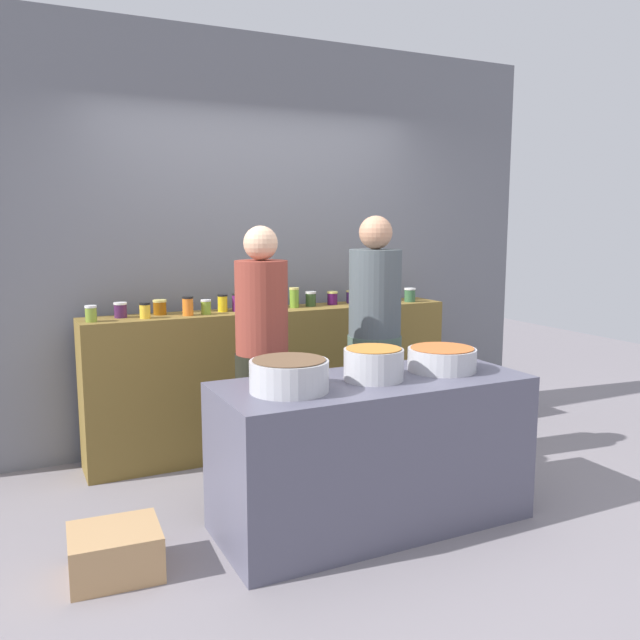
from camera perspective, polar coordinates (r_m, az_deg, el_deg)
The scene contains 25 objects.
ground at distance 4.10m, azimuth 2.23°, elevation -15.36°, with size 12.00×12.00×0.00m, color gray.
storefront_wall at distance 5.07m, azimuth -5.51°, elevation 6.70°, with size 4.80×0.12×3.00m, color slate.
display_shelf at distance 4.88m, azimuth -3.89°, elevation -5.05°, with size 2.70×0.36×1.03m, color brown.
prep_table at distance 3.70m, azimuth 4.51°, elevation -11.26°, with size 1.70×0.70×0.81m, color #535265.
preserve_jar_0 at distance 4.40m, azimuth -19.10°, elevation 0.52°, with size 0.07×0.07×0.10m.
preserve_jar_1 at distance 4.54m, azimuth -16.79°, elevation 0.83°, with size 0.09×0.09×0.10m.
preserve_jar_2 at distance 4.46m, azimuth -14.82°, elevation 0.80°, with size 0.07×0.07×0.10m.
preserve_jar_3 at distance 4.61m, azimuth -13.61°, elevation 1.08°, with size 0.09×0.09×0.10m.
preserve_jar_4 at distance 4.53m, azimuth -11.30°, elevation 1.19°, with size 0.08×0.08×0.13m.
preserve_jar_5 at distance 4.57m, azimuth -9.78°, elevation 1.12°, with size 0.07×0.07×0.10m.
preserve_jar_6 at distance 4.68m, azimuth -8.38°, elevation 1.46°, with size 0.07×0.07×0.12m.
preserve_jar_7 at distance 4.69m, azimuth -7.15°, elevation 1.51°, with size 0.07×0.07×0.12m.
preserve_jar_8 at distance 4.74m, azimuth -5.18°, elevation 1.69°, with size 0.08×0.08×0.13m.
preserve_jar_9 at distance 4.85m, azimuth -2.24°, elevation 1.95°, with size 0.07×0.07×0.15m.
preserve_jar_10 at distance 4.93m, azimuth -0.81°, elevation 1.84°, with size 0.08×0.08×0.11m.
preserve_jar_11 at distance 5.02m, azimuth 1.07°, elevation 1.91°, with size 0.08×0.08×0.10m.
preserve_jar_12 at distance 5.12m, azimuth 2.71°, elevation 2.01°, with size 0.08×0.08×0.10m.
preserve_jar_13 at distance 5.23m, azimuth 5.42°, elevation 2.16°, with size 0.07×0.07×0.11m.
preserve_jar_14 at distance 5.25m, azimuth 7.74°, elevation 2.16°, with size 0.09×0.09×0.11m.
cooking_pot_left at distance 3.32m, azimuth -2.67°, elevation -4.80°, with size 0.40×0.40×0.16m.
cooking_pot_center at distance 3.56m, azimuth 4.57°, elevation -3.81°, with size 0.32×0.32×0.17m.
cooking_pot_right at distance 3.84m, azimuth 10.44°, elevation -3.34°, with size 0.39×0.39×0.13m.
cook_with_tongs at distance 3.94m, azimuth -4.98°, elevation -4.91°, with size 0.32×0.32×1.63m.
cook_in_cap at distance 4.37m, azimuth 4.68°, elevation -3.23°, with size 0.35×0.35×1.69m.
bread_crate at distance 3.45m, azimuth -17.21°, elevation -18.52°, with size 0.42×0.36×0.22m, color tan.
Camera 1 is at (-1.78, -3.29, 1.66)m, focal length 37.21 mm.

